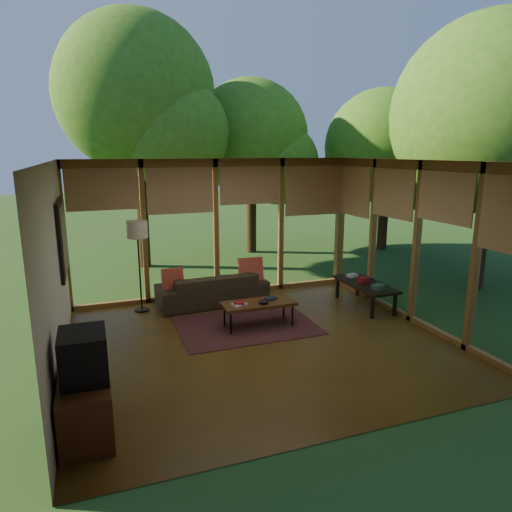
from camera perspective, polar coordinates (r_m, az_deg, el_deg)
name	(u,v)px	position (r m, az deg, el deg)	size (l,w,h in m)	color
floor	(261,342)	(7.04, 0.59, -10.75)	(5.50, 5.50, 0.00)	brown
ceiling	(261,161)	(6.45, 0.65, 11.79)	(5.50, 5.50, 0.00)	silver
wall_left	(55,273)	(6.24, -23.79, -1.92)	(0.04, 5.00, 2.70)	beige
wall_front	(353,312)	(4.45, 12.05, -6.80)	(5.50, 0.04, 2.70)	beige
window_wall_back	(216,229)	(8.96, -5.01, 3.40)	(5.50, 0.12, 2.70)	olive
window_wall_right	(417,243)	(7.99, 19.44, 1.53)	(0.12, 5.00, 2.70)	olive
exterior_lawn	(387,229)	(17.62, 16.06, 3.20)	(40.00, 40.00, 0.00)	#274A1B
tree_nw	(135,94)	(11.66, -14.83, 18.94)	(3.71, 3.71, 5.99)	#322012
tree_ne	(250,138)	(12.95, -0.73, 14.48)	(3.18, 3.18, 4.77)	#322012
tree_se	(491,116)	(10.37, 27.26, 15.28)	(3.84, 3.84, 5.43)	#322012
tree_far	(382,147)	(13.75, 15.48, 12.96)	(3.23, 3.23, 4.56)	#322012
rug	(246,325)	(7.67, -1.26, -8.67)	(2.25, 1.59, 0.01)	maroon
sofa	(212,289)	(8.67, -5.46, -4.08)	(2.04, 0.80, 0.60)	#362B1B
pillow_left	(173,279)	(8.40, -10.38, -2.86)	(0.38, 0.13, 0.38)	#9C180E
pillow_right	(251,270)	(8.75, -0.66, -1.75)	(0.46, 0.15, 0.46)	#9C180E
ct_book_lower	(239,305)	(7.33, -2.13, -6.09)	(0.22, 0.17, 0.03)	beige
ct_book_upper	(239,303)	(7.32, -2.14, -5.88)	(0.17, 0.13, 0.03)	maroon
ct_book_side	(271,298)	(7.64, 1.87, -5.30)	(0.19, 0.14, 0.03)	black
ct_bowl	(264,302)	(7.40, 0.95, -5.72)	(0.16, 0.16, 0.07)	black
media_cabinet	(86,406)	(5.19, -20.48, -17.15)	(0.50, 1.00, 0.60)	#582F18
television	(84,356)	(4.95, -20.76, -11.59)	(0.45, 0.55, 0.50)	black
console_book_a	(378,287)	(8.36, 15.01, -3.73)	(0.22, 0.16, 0.08)	#305546
console_book_b	(364,280)	(8.71, 13.33, -2.91)	(0.20, 0.15, 0.09)	maroon
console_book_c	(352,275)	(9.04, 11.95, -2.38)	(0.20, 0.14, 0.05)	beige
floor_lamp	(137,235)	(8.26, -14.60, 2.61)	(0.36, 0.36, 1.65)	black
coffee_table	(258,304)	(7.50, 0.31, -6.04)	(1.20, 0.50, 0.43)	#582F18
side_console	(365,285)	(8.70, 13.48, -3.57)	(0.60, 1.40, 0.46)	black
wall_painting	(62,237)	(7.56, -23.04, 2.16)	(0.06, 1.35, 1.15)	black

